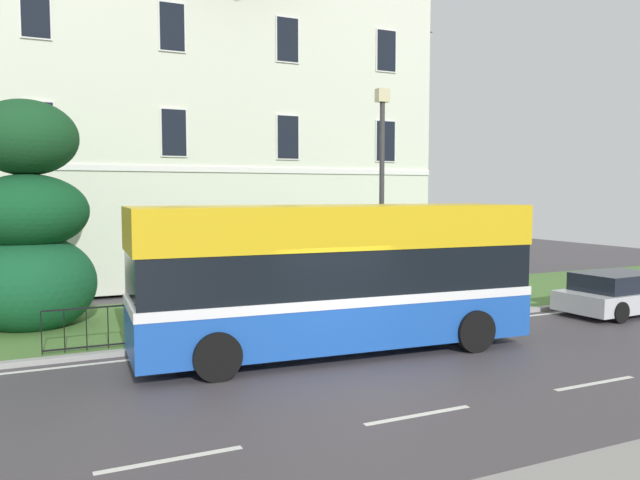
{
  "coord_description": "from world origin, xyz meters",
  "views": [
    {
      "loc": [
        -5.61,
        -10.06,
        3.62
      ],
      "look_at": [
        1.41,
        5.01,
        2.34
      ],
      "focal_mm": 34.88,
      "sensor_mm": 36.0,
      "label": 1
    }
  ],
  "objects": [
    {
      "name": "litter_bin",
      "position": [
        -1.5,
        5.06,
        0.7
      ],
      "size": [
        0.47,
        0.47,
        1.16
      ],
      "color": "#23472D",
      "rests_on": "ground_plane"
    },
    {
      "name": "parked_hatchback_01",
      "position": [
        10.25,
        2.79,
        0.61
      ],
      "size": [
        4.06,
        2.13,
        1.24
      ],
      "rotation": [
        0.0,
        0.0,
        0.06
      ],
      "color": "silver",
      "rests_on": "ground_plane"
    },
    {
      "name": "georgian_townhouse",
      "position": [
        1.11,
        17.03,
        7.23
      ],
      "size": [
        17.39,
        10.57,
        14.14
      ],
      "color": "silver",
      "rests_on": "ground_plane"
    },
    {
      "name": "street_lamp_post",
      "position": [
        3.28,
        4.95,
        3.78
      ],
      "size": [
        0.36,
        0.24,
        6.34
      ],
      "color": "#333338",
      "rests_on": "ground_plane"
    },
    {
      "name": "iron_verge_railing",
      "position": [
        1.11,
        4.4,
        0.62
      ],
      "size": [
        13.23,
        0.04,
        0.97
      ],
      "color": "black",
      "rests_on": "ground_plane"
    },
    {
      "name": "evergreen_tree",
      "position": [
        -5.67,
        7.75,
        2.66
      ],
      "size": [
        3.26,
        3.26,
        6.09
      ],
      "color": "#423328",
      "rests_on": "ground_plane"
    },
    {
      "name": "ground_plane",
      "position": [
        0.0,
        1.18,
        -0.01
      ],
      "size": [
        60.0,
        56.0,
        0.18
      ],
      "color": "#454044"
    },
    {
      "name": "single_decker_bus",
      "position": [
        0.57,
        2.41,
        1.75
      ],
      "size": [
        9.13,
        3.04,
        3.33
      ],
      "rotation": [
        0.0,
        0.0,
        -0.06
      ],
      "color": "#1C50B2",
      "rests_on": "ground_plane"
    }
  ]
}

